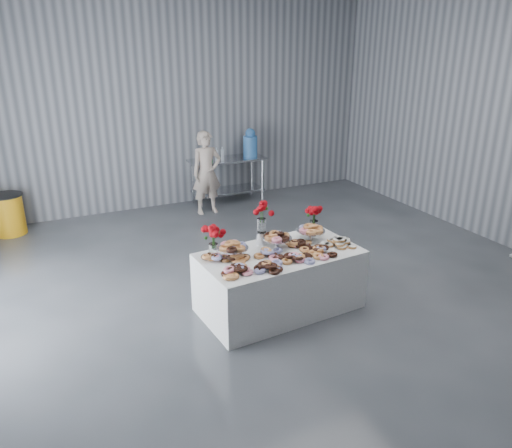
{
  "coord_description": "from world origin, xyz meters",
  "views": [
    {
      "loc": [
        -2.79,
        -4.82,
        3.17
      ],
      "look_at": [
        -0.33,
        0.33,
        1.01
      ],
      "focal_mm": 35.0,
      "sensor_mm": 36.0,
      "label": 1
    }
  ],
  "objects": [
    {
      "name": "donut_mounds",
      "position": [
        -0.2,
        -0.11,
        0.8
      ],
      "size": [
        1.86,
        0.92,
        0.09
      ],
      "primitive_type": null,
      "rotation": [
        0.0,
        0.0,
        0.07
      ],
      "color": "#D58E4E",
      "rests_on": "display_table"
    },
    {
      "name": "bouquet_right",
      "position": [
        0.48,
        0.29,
        1.05
      ],
      "size": [
        0.26,
        0.26,
        0.42
      ],
      "color": "white",
      "rests_on": "display_table"
    },
    {
      "name": "water_jug",
      "position": [
        1.34,
        4.1,
        1.15
      ],
      "size": [
        0.28,
        0.28,
        0.55
      ],
      "color": "#3F85D6",
      "rests_on": "prep_table"
    },
    {
      "name": "person",
      "position": [
        0.26,
        3.68,
        0.78
      ],
      "size": [
        0.58,
        0.39,
        1.55
      ],
      "primitive_type": "imported",
      "rotation": [
        0.0,
        0.0,
        0.03
      ],
      "color": "#CC8C93",
      "rests_on": "ground"
    },
    {
      "name": "prep_table",
      "position": [
        0.84,
        4.1,
        0.62
      ],
      "size": [
        1.5,
        0.6,
        0.9
      ],
      "color": "silver",
      "rests_on": "ground"
    },
    {
      "name": "bouquet_center",
      "position": [
        -0.28,
        0.29,
        1.13
      ],
      "size": [
        0.26,
        0.26,
        0.57
      ],
      "color": "silver",
      "rests_on": "display_table"
    },
    {
      "name": "display_table",
      "position": [
        -0.2,
        -0.06,
        0.38
      ],
      "size": [
        1.97,
        1.13,
        0.75
      ],
      "primitive_type": "cube",
      "rotation": [
        0.0,
        0.0,
        0.07
      ],
      "color": "white",
      "rests_on": "ground"
    },
    {
      "name": "cake_stand_mid",
      "position": [
        -0.16,
        0.1,
        0.89
      ],
      "size": [
        0.36,
        0.36,
        0.17
      ],
      "color": "silver",
      "rests_on": "display_table"
    },
    {
      "name": "danish_pile",
      "position": [
        0.56,
        -0.15,
        0.81
      ],
      "size": [
        0.48,
        0.48,
        0.11
      ],
      "primitive_type": null,
      "color": "silver",
      "rests_on": "display_table"
    },
    {
      "name": "cake_stand_right",
      "position": [
        0.34,
        0.13,
        0.89
      ],
      "size": [
        0.36,
        0.36,
        0.17
      ],
      "color": "silver",
      "rests_on": "display_table"
    },
    {
      "name": "cake_stand_left",
      "position": [
        -0.76,
        0.05,
        0.89
      ],
      "size": [
        0.36,
        0.36,
        0.17
      ],
      "color": "silver",
      "rests_on": "display_table"
    },
    {
      "name": "bouquet_left",
      "position": [
        -0.97,
        0.14,
        1.05
      ],
      "size": [
        0.26,
        0.26,
        0.42
      ],
      "color": "white",
      "rests_on": "display_table"
    },
    {
      "name": "trash_barrel",
      "position": [
        -3.15,
        4.1,
        0.35
      ],
      "size": [
        0.54,
        0.54,
        0.69
      ],
      "rotation": [
        0.0,
        0.0,
        -0.41
      ],
      "color": "orange",
      "rests_on": "ground"
    },
    {
      "name": "ground",
      "position": [
        0.0,
        0.0,
        0.0
      ],
      "size": [
        9.0,
        9.0,
        0.0
      ],
      "primitive_type": "plane",
      "color": "#34373B",
      "rests_on": "ground"
    },
    {
      "name": "drink_bottles",
      "position": [
        0.52,
        4.0,
        1.04
      ],
      "size": [
        0.54,
        0.08,
        0.27
      ],
      "primitive_type": null,
      "color": "#268C33",
      "rests_on": "prep_table"
    },
    {
      "name": "room_walls",
      "position": [
        -0.27,
        0.07,
        2.64
      ],
      "size": [
        8.04,
        9.04,
        4.02
      ],
      "color": "gray",
      "rests_on": "ground"
    }
  ]
}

